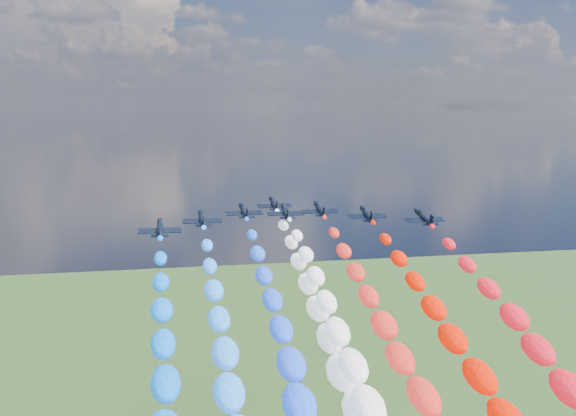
{
  "coord_description": "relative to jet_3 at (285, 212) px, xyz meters",
  "views": [
    {
      "loc": [
        -31.1,
        -154.44,
        133.38
      ],
      "look_at": [
        0.0,
        4.0,
        108.93
      ],
      "focal_mm": 41.83,
      "sensor_mm": 36.0,
      "label": 1
    }
  ],
  "objects": [
    {
      "name": "jet_2",
      "position": [
        -10.29,
        2.75,
        0.0
      ],
      "size": [
        9.94,
        13.24,
        5.44
      ],
      "primitive_type": null,
      "rotation": [
        0.22,
        0.0,
        0.05
      ],
      "color": "black"
    },
    {
      "name": "jet_3",
      "position": [
        0.0,
        0.0,
        0.0
      ],
      "size": [
        9.98,
        13.27,
        5.44
      ],
      "primitive_type": null,
      "rotation": [
        0.22,
        0.0,
        -0.05
      ],
      "color": "black"
    },
    {
      "name": "jet_1",
      "position": [
        -21.62,
        -7.1,
        0.0
      ],
      "size": [
        9.38,
        12.85,
        5.44
      ],
      "primitive_type": null,
      "rotation": [
        0.22,
        0.0,
        0.0
      ],
      "color": "black"
    },
    {
      "name": "jet_5",
      "position": [
        9.42,
        1.87,
        0.0
      ],
      "size": [
        9.34,
        12.81,
        5.44
      ],
      "primitive_type": null,
      "rotation": [
        0.22,
        0.0,
        -0.0
      ],
      "color": "black"
    },
    {
      "name": "trail_4",
      "position": [
        -0.58,
        -51.55,
        -20.8
      ],
      "size": [
        6.86,
        127.41,
        46.13
      ],
      "primitive_type": null,
      "color": "white"
    },
    {
      "name": "jet_7",
      "position": [
        30.92,
        -15.79,
        0.0
      ],
      "size": [
        9.63,
        13.03,
        5.44
      ],
      "primitive_type": null,
      "rotation": [
        0.22,
        0.0,
        0.02
      ],
      "color": "black"
    },
    {
      "name": "jet_6",
      "position": [
        19.0,
        -8.01,
        0.0
      ],
      "size": [
        9.98,
        13.27,
        5.44
      ],
      "primitive_type": null,
      "rotation": [
        0.22,
        0.0,
        -0.05
      ],
      "color": "black"
    },
    {
      "name": "trail_5",
      "position": [
        9.42,
        -63.58,
        -20.8
      ],
      "size": [
        6.86,
        127.41,
        46.13
      ],
      "primitive_type": null,
      "color": "red"
    },
    {
      "name": "jet_4",
      "position": [
        -0.58,
        13.89,
        0.0
      ],
      "size": [
        9.4,
        12.86,
        5.44
      ],
      "primitive_type": null,
      "rotation": [
        0.22,
        0.0,
        0.01
      ],
      "color": "black"
    },
    {
      "name": "jet_0",
      "position": [
        -31.59,
        -18.06,
        0.0
      ],
      "size": [
        9.66,
        13.05,
        5.44
      ],
      "primitive_type": null,
      "rotation": [
        0.22,
        0.0,
        -0.03
      ],
      "color": "black"
    },
    {
      "name": "trail_2",
      "position": [
        -10.29,
        -62.69,
        -20.8
      ],
      "size": [
        6.86,
        127.41,
        46.13
      ],
      "primitive_type": null,
      "color": "blue"
    },
    {
      "name": "trail_3",
      "position": [
        0.0,
        -65.45,
        -20.8
      ],
      "size": [
        6.86,
        127.41,
        46.13
      ],
      "primitive_type": null,
      "color": "white"
    },
    {
      "name": "trail_6",
      "position": [
        19.0,
        -73.46,
        -20.8
      ],
      "size": [
        6.86,
        127.41,
        46.13
      ],
      "primitive_type": null,
      "color": "red"
    }
  ]
}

